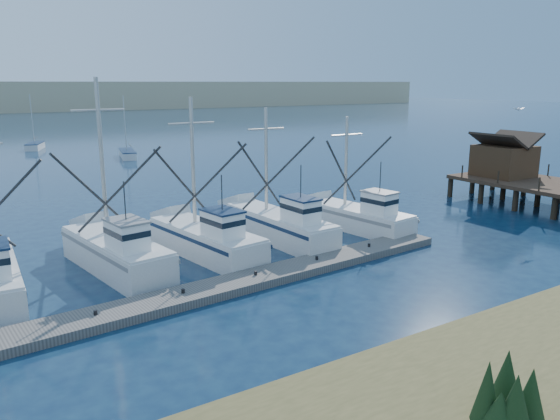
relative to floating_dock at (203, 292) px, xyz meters
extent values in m
plane|color=#0D1F3A|center=(9.27, -5.53, -0.21)|extent=(500.00, 500.00, 0.00)
cube|color=slate|center=(0.00, 0.00, 0.00)|extent=(30.94, 4.45, 0.41)
cube|color=#4C331E|center=(30.77, 6.47, 3.09)|extent=(4.00, 4.00, 2.60)
cube|color=silver|center=(-2.37, 5.69, 0.64)|extent=(3.75, 9.00, 1.68)
cube|color=white|center=(-2.37, 3.46, 2.23)|extent=(1.75, 2.32, 1.50)
cylinder|color=#B7B2A8|center=(-2.37, 7.19, 5.66)|extent=(0.22, 0.22, 8.36)
cube|color=silver|center=(2.80, 5.68, 0.56)|extent=(3.80, 8.98, 1.53)
cube|color=white|center=(2.80, 3.45, 2.08)|extent=(1.78, 2.32, 1.50)
cylinder|color=#B7B2A8|center=(2.80, 7.16, 5.05)|extent=(0.22, 0.22, 7.45)
cube|color=silver|center=(7.96, 5.92, 0.61)|extent=(2.91, 9.31, 1.62)
cube|color=white|center=(7.96, 3.57, 2.17)|extent=(1.50, 2.32, 1.50)
cylinder|color=#B7B2A8|center=(7.96, 7.49, 4.72)|extent=(0.22, 0.22, 6.61)
cube|color=silver|center=(13.90, 5.38, 0.49)|extent=(3.51, 8.36, 1.39)
cube|color=white|center=(13.90, 3.31, 1.94)|extent=(1.65, 2.15, 1.50)
cylinder|color=#B7B2A8|center=(13.90, 6.77, 4.25)|extent=(0.22, 0.22, 6.14)
cube|color=silver|center=(11.66, 49.69, 0.24)|extent=(2.95, 6.68, 0.90)
cylinder|color=#B7B2A8|center=(11.66, 49.99, 4.29)|extent=(0.12, 0.12, 7.20)
cube|color=silver|center=(2.77, 66.15, 0.24)|extent=(3.53, 5.63, 0.90)
cylinder|color=#B7B2A8|center=(2.77, 66.45, 4.29)|extent=(0.12, 0.12, 7.20)
sphere|color=white|center=(26.92, 2.92, 7.65)|extent=(0.23, 0.23, 0.23)
cube|color=white|center=(26.58, 2.92, 7.67)|extent=(0.56, 0.14, 0.15)
cube|color=white|center=(27.26, 2.92, 7.67)|extent=(0.56, 0.14, 0.15)
camera|label=1|loc=(-9.71, -22.16, 9.57)|focal=35.00mm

